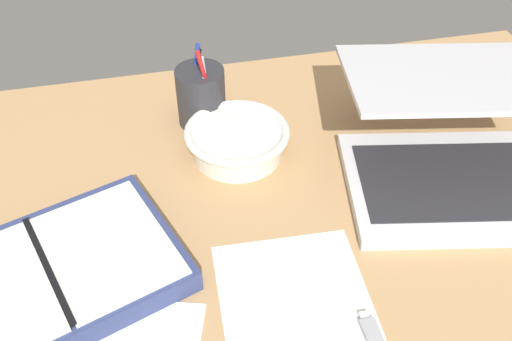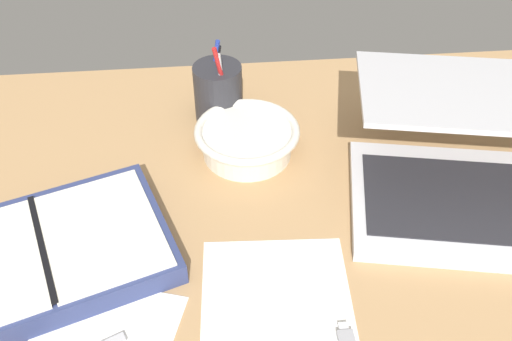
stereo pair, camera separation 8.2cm
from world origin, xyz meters
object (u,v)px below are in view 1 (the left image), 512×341
Objects in this scene: planner at (51,279)px; laptop at (447,147)px; bowl at (237,140)px; pen_cup at (201,96)px.

laptop is at bearing -10.50° from planner.
pen_cup is at bearing 111.67° from bowl.
planner is (-24.99, -32.09, -3.51)cm from pen_cup.
laptop is at bearing -21.45° from bowl.
bowl reaches higher than planner.
bowl is at bearing -68.33° from pen_cup.
laptop is 33.25cm from bowl.
planner is (-29.18, -21.53, -1.17)cm from bowl.
pen_cup reaches higher than planner.
bowl is 0.45× the size of planner.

